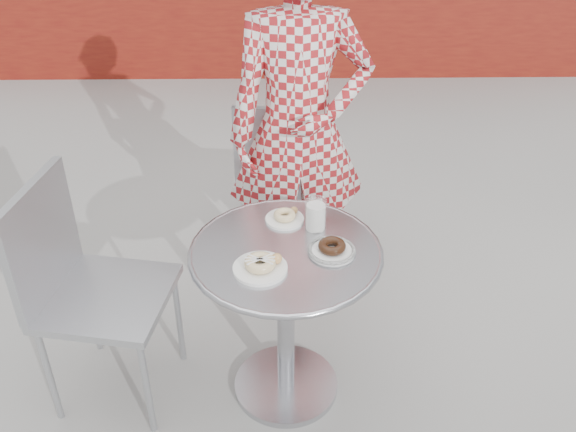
{
  "coord_description": "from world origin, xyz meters",
  "views": [
    {
      "loc": [
        -0.03,
        -1.97,
        2.16
      ],
      "look_at": [
        -0.01,
        0.08,
        0.81
      ],
      "focal_mm": 40.0,
      "sensor_mm": 36.0,
      "label": 1
    }
  ],
  "objects_px": {
    "seated_person": "(299,131)",
    "plate_checker": "(332,249)",
    "chair_far": "(285,208)",
    "bistro_table": "(286,288)",
    "milk_cup": "(316,215)",
    "plate_far": "(285,217)",
    "chair_left": "(112,334)",
    "plate_near": "(261,265)"
  },
  "relations": [
    {
      "from": "bistro_table",
      "to": "chair_far",
      "type": "distance_m",
      "value": 1.02
    },
    {
      "from": "bistro_table",
      "to": "plate_near",
      "type": "distance_m",
      "value": 0.25
    },
    {
      "from": "chair_left",
      "to": "plate_far",
      "type": "relative_size",
      "value": 6.43
    },
    {
      "from": "chair_left",
      "to": "plate_near",
      "type": "height_order",
      "value": "chair_left"
    },
    {
      "from": "chair_left",
      "to": "milk_cup",
      "type": "xyz_separation_m",
      "value": [
        0.83,
        0.12,
        0.5
      ]
    },
    {
      "from": "chair_far",
      "to": "plate_far",
      "type": "relative_size",
      "value": 6.26
    },
    {
      "from": "chair_far",
      "to": "seated_person",
      "type": "distance_m",
      "value": 0.67
    },
    {
      "from": "plate_near",
      "to": "plate_far",
      "type": "bearing_deg",
      "value": 74.33
    },
    {
      "from": "plate_checker",
      "to": "chair_left",
      "type": "bearing_deg",
      "value": 177.73
    },
    {
      "from": "bistro_table",
      "to": "plate_checker",
      "type": "bearing_deg",
      "value": -4.91
    },
    {
      "from": "plate_far",
      "to": "plate_checker",
      "type": "bearing_deg",
      "value": -52.03
    },
    {
      "from": "plate_far",
      "to": "plate_checker",
      "type": "relative_size",
      "value": 0.86
    },
    {
      "from": "milk_cup",
      "to": "plate_checker",
      "type": "bearing_deg",
      "value": -71.47
    },
    {
      "from": "chair_far",
      "to": "plate_checker",
      "type": "height_order",
      "value": "chair_far"
    },
    {
      "from": "chair_left",
      "to": "plate_checker",
      "type": "height_order",
      "value": "chair_left"
    },
    {
      "from": "bistro_table",
      "to": "chair_far",
      "type": "xyz_separation_m",
      "value": [
        0.01,
        0.99,
        -0.26
      ]
    },
    {
      "from": "chair_far",
      "to": "chair_left",
      "type": "relative_size",
      "value": 0.97
    },
    {
      "from": "bistro_table",
      "to": "plate_near",
      "type": "relative_size",
      "value": 3.77
    },
    {
      "from": "milk_cup",
      "to": "chair_left",
      "type": "bearing_deg",
      "value": -171.62
    },
    {
      "from": "plate_far",
      "to": "chair_left",
      "type": "bearing_deg",
      "value": -165.67
    },
    {
      "from": "chair_far",
      "to": "chair_left",
      "type": "height_order",
      "value": "chair_left"
    },
    {
      "from": "chair_far",
      "to": "plate_far",
      "type": "bearing_deg",
      "value": 94.74
    },
    {
      "from": "plate_near",
      "to": "plate_checker",
      "type": "relative_size",
      "value": 1.1
    },
    {
      "from": "seated_person",
      "to": "milk_cup",
      "type": "xyz_separation_m",
      "value": [
        0.05,
        -0.55,
        -0.09
      ]
    },
    {
      "from": "bistro_table",
      "to": "chair_left",
      "type": "xyz_separation_m",
      "value": [
        -0.72,
        0.02,
        -0.25
      ]
    },
    {
      "from": "chair_far",
      "to": "plate_far",
      "type": "distance_m",
      "value": 0.91
    },
    {
      "from": "plate_near",
      "to": "milk_cup",
      "type": "bearing_deg",
      "value": 51.34
    },
    {
      "from": "plate_far",
      "to": "plate_near",
      "type": "xyz_separation_m",
      "value": [
        -0.09,
        -0.32,
        0.01
      ]
    },
    {
      "from": "chair_far",
      "to": "plate_near",
      "type": "bearing_deg",
      "value": 90.3
    },
    {
      "from": "chair_left",
      "to": "plate_near",
      "type": "distance_m",
      "value": 0.79
    },
    {
      "from": "chair_far",
      "to": "seated_person",
      "type": "bearing_deg",
      "value": 107.1
    },
    {
      "from": "plate_far",
      "to": "seated_person",
      "type": "bearing_deg",
      "value": 82.07
    },
    {
      "from": "milk_cup",
      "to": "plate_near",
      "type": "bearing_deg",
      "value": -128.66
    },
    {
      "from": "seated_person",
      "to": "plate_checker",
      "type": "bearing_deg",
      "value": -87.44
    },
    {
      "from": "bistro_table",
      "to": "chair_far",
      "type": "height_order",
      "value": "chair_far"
    },
    {
      "from": "plate_far",
      "to": "milk_cup",
      "type": "distance_m",
      "value": 0.14
    },
    {
      "from": "chair_left",
      "to": "seated_person",
      "type": "height_order",
      "value": "seated_person"
    },
    {
      "from": "chair_far",
      "to": "plate_checker",
      "type": "xyz_separation_m",
      "value": [
        0.16,
        -1.0,
        0.46
      ]
    },
    {
      "from": "chair_far",
      "to": "plate_checker",
      "type": "relative_size",
      "value": 5.39
    },
    {
      "from": "seated_person",
      "to": "plate_checker",
      "type": "xyz_separation_m",
      "value": [
        0.1,
        -0.71,
        -0.14
      ]
    },
    {
      "from": "bistro_table",
      "to": "chair_left",
      "type": "bearing_deg",
      "value": 178.36
    },
    {
      "from": "chair_left",
      "to": "plate_far",
      "type": "bearing_deg",
      "value": -65.51
    }
  ]
}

